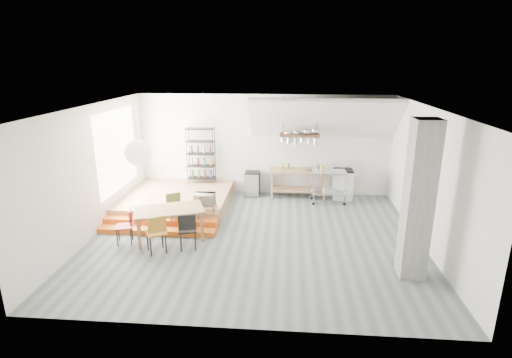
# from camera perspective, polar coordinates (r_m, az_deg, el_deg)

# --- Properties ---
(floor) EXTENTS (8.00, 8.00, 0.00)m
(floor) POSITION_cam_1_polar(r_m,az_deg,el_deg) (9.98, -0.12, -8.35)
(floor) COLOR #556062
(floor) RESTS_ON ground
(wall_back) EXTENTS (8.00, 0.04, 3.20)m
(wall_back) POSITION_cam_1_polar(r_m,az_deg,el_deg) (12.81, 1.18, 4.87)
(wall_back) COLOR silver
(wall_back) RESTS_ON ground
(wall_left) EXTENTS (0.04, 7.00, 3.20)m
(wall_left) POSITION_cam_1_polar(r_m,az_deg,el_deg) (10.52, -22.39, 0.96)
(wall_left) COLOR silver
(wall_left) RESTS_ON ground
(wall_right) EXTENTS (0.04, 7.00, 3.20)m
(wall_right) POSITION_cam_1_polar(r_m,az_deg,el_deg) (9.93, 23.54, -0.06)
(wall_right) COLOR silver
(wall_right) RESTS_ON ground
(ceiling) EXTENTS (8.00, 7.00, 0.02)m
(ceiling) POSITION_cam_1_polar(r_m,az_deg,el_deg) (9.10, -0.13, 10.22)
(ceiling) COLOR white
(ceiling) RESTS_ON wall_back
(slope_ceiling) EXTENTS (4.40, 1.44, 1.32)m
(slope_ceiling) POSITION_cam_1_polar(r_m,az_deg,el_deg) (12.07, 9.68, 8.49)
(slope_ceiling) COLOR white
(slope_ceiling) RESTS_ON wall_back
(window_pane) EXTENTS (0.02, 2.50, 2.20)m
(window_pane) POSITION_cam_1_polar(r_m,az_deg,el_deg) (11.78, -19.20, 3.88)
(window_pane) COLOR white
(window_pane) RESTS_ON wall_left
(platform) EXTENTS (3.00, 3.00, 0.40)m
(platform) POSITION_cam_1_polar(r_m,az_deg,el_deg) (12.17, -11.15, -2.95)
(platform) COLOR #95704A
(platform) RESTS_ON ground
(step_lower) EXTENTS (3.00, 0.35, 0.13)m
(step_lower) POSITION_cam_1_polar(r_m,az_deg,el_deg) (10.49, -13.95, -7.19)
(step_lower) COLOR #CD5D18
(step_lower) RESTS_ON ground
(step_upper) EXTENTS (3.00, 0.35, 0.27)m
(step_upper) POSITION_cam_1_polar(r_m,az_deg,el_deg) (10.77, -13.39, -6.13)
(step_upper) COLOR #CD5D18
(step_upper) RESTS_ON ground
(concrete_column) EXTENTS (0.50, 0.50, 3.20)m
(concrete_column) POSITION_cam_1_polar(r_m,az_deg,el_deg) (8.36, 22.16, -2.91)
(concrete_column) COLOR slate
(concrete_column) RESTS_ON ground
(kitchen_counter) EXTENTS (1.80, 0.60, 0.91)m
(kitchen_counter) POSITION_cam_1_polar(r_m,az_deg,el_deg) (12.69, 6.02, 0.12)
(kitchen_counter) COLOR #95704A
(kitchen_counter) RESTS_ON ground
(stove) EXTENTS (0.60, 0.60, 1.18)m
(stove) POSITION_cam_1_polar(r_m,az_deg,el_deg) (12.85, 12.25, -0.63)
(stove) COLOR white
(stove) RESTS_ON ground
(pot_rack) EXTENTS (1.20, 0.50, 1.43)m
(pot_rack) POSITION_cam_1_polar(r_m,az_deg,el_deg) (12.15, 6.37, 5.93)
(pot_rack) COLOR #3E2818
(pot_rack) RESTS_ON ceiling
(wire_shelving) EXTENTS (0.88, 0.38, 1.80)m
(wire_shelving) POSITION_cam_1_polar(r_m,az_deg,el_deg) (12.85, -7.86, 3.51)
(wire_shelving) COLOR black
(wire_shelving) RESTS_ON platform
(microwave_shelf) EXTENTS (0.60, 0.40, 0.16)m
(microwave_shelf) POSITION_cam_1_polar(r_m,az_deg,el_deg) (10.65, -7.32, -3.65)
(microwave_shelf) COLOR #95704A
(microwave_shelf) RESTS_ON platform
(paper_lantern) EXTENTS (0.60, 0.60, 0.60)m
(paper_lantern) POSITION_cam_1_polar(r_m,az_deg,el_deg) (9.46, -16.50, 3.64)
(paper_lantern) COLOR white
(paper_lantern) RESTS_ON ceiling
(dining_table) EXTENTS (1.84, 1.43, 0.77)m
(dining_table) POSITION_cam_1_polar(r_m,az_deg,el_deg) (9.91, -12.31, -4.63)
(dining_table) COLOR brown
(dining_table) RESTS_ON ground
(chair_mustard) EXTENTS (0.58, 0.58, 0.93)m
(chair_mustard) POSITION_cam_1_polar(r_m,az_deg,el_deg) (9.27, -14.04, -7.17)
(chair_mustard) COLOR #AB701D
(chair_mustard) RESTS_ON ground
(chair_black) EXTENTS (0.50, 0.50, 0.90)m
(chair_black) POSITION_cam_1_polar(r_m,az_deg,el_deg) (9.31, -9.78, -6.89)
(chair_black) COLOR black
(chair_black) RESTS_ON ground
(chair_olive) EXTENTS (0.55, 0.55, 0.88)m
(chair_olive) POSITION_cam_1_polar(r_m,az_deg,el_deg) (10.66, -11.53, -3.96)
(chair_olive) COLOR #5C6A32
(chair_olive) RESTS_ON ground
(chair_red) EXTENTS (0.48, 0.48, 0.85)m
(chair_red) POSITION_cam_1_polar(r_m,az_deg,el_deg) (9.97, -17.98, -6.08)
(chair_red) COLOR #AA1918
(chair_red) RESTS_ON ground
(rolling_cart) EXTENTS (1.05, 0.63, 1.00)m
(rolling_cart) POSITION_cam_1_polar(r_m,az_deg,el_deg) (12.31, 10.34, -0.47)
(rolling_cart) COLOR silver
(rolling_cart) RESTS_ON ground
(mini_fridge) EXTENTS (0.46, 0.46, 0.78)m
(mini_fridge) POSITION_cam_1_polar(r_m,az_deg,el_deg) (12.85, -0.51, -0.67)
(mini_fridge) COLOR black
(mini_fridge) RESTS_ON ground
(microwave) EXTENTS (0.54, 0.37, 0.29)m
(microwave) POSITION_cam_1_polar(r_m,az_deg,el_deg) (10.60, -7.36, -2.81)
(microwave) COLOR beige
(microwave) RESTS_ON microwave_shelf
(bowl) EXTENTS (0.21, 0.21, 0.05)m
(bowl) POSITION_cam_1_polar(r_m,az_deg,el_deg) (12.57, 7.45, 1.38)
(bowl) COLOR silver
(bowl) RESTS_ON kitchen_counter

